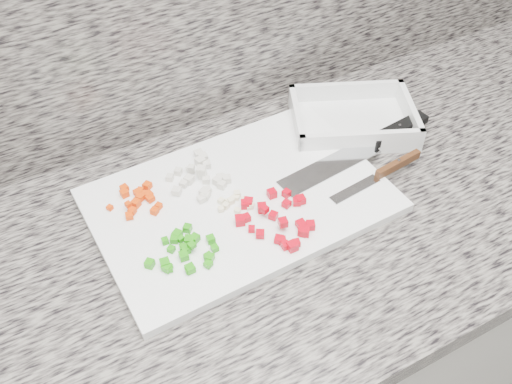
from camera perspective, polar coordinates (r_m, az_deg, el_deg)
cabinet at (r=1.32m, az=-2.49°, el=-17.85°), size 3.92×0.62×0.86m
countertop at (r=0.94m, az=-3.34°, el=-5.44°), size 3.96×0.64×0.04m
cutting_board at (r=0.97m, az=-1.60°, el=-0.83°), size 0.50×0.34×0.02m
carrot_pile at (r=0.97m, az=-11.62°, el=-0.64°), size 0.09×0.09×0.02m
onion_pile at (r=0.99m, az=-5.53°, el=1.65°), size 0.11×0.12×0.02m
green_pepper_pile at (r=0.89m, az=-7.15°, el=-5.87°), size 0.12×0.10×0.02m
red_pepper_pile at (r=0.92m, az=2.31°, el=-2.65°), size 0.13×0.13×0.02m
garlic_pile at (r=0.95m, az=-2.23°, el=-1.04°), size 0.06×0.05×0.01m
chef_knife at (r=1.08m, az=11.92°, el=4.97°), size 0.34×0.07×0.02m
paring_knife at (r=1.03m, az=13.00°, el=2.13°), size 0.20×0.04×0.02m
tray at (r=1.14m, az=9.63°, el=7.09°), size 0.28×0.25×0.05m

